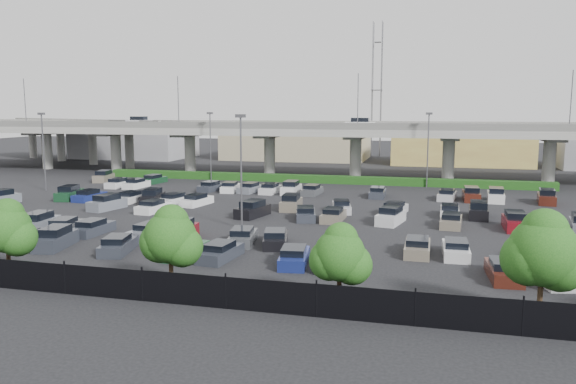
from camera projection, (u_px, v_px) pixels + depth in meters
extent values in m
plane|color=black|center=(267.00, 213.00, 58.77)|extent=(280.00, 280.00, 0.00)
cube|color=gray|center=(324.00, 131.00, 88.37)|extent=(150.00, 13.00, 1.10)
cube|color=#5D5D59|center=(316.00, 126.00, 82.23)|extent=(150.00, 0.50, 1.00)
cube|color=#5D5D59|center=(331.00, 124.00, 94.20)|extent=(150.00, 0.50, 1.00)
cylinder|color=gray|center=(47.00, 150.00, 101.48)|extent=(1.80, 1.80, 6.70)
cube|color=#5D5D59|center=(46.00, 133.00, 101.02)|extent=(2.60, 9.75, 0.50)
cylinder|color=gray|center=(116.00, 152.00, 98.04)|extent=(1.80, 1.80, 6.70)
cube|color=#5D5D59|center=(115.00, 134.00, 97.57)|extent=(2.60, 9.75, 0.50)
cylinder|color=gray|center=(190.00, 153.00, 94.59)|extent=(1.80, 1.80, 6.70)
cube|color=#5D5D59|center=(190.00, 135.00, 94.13)|extent=(2.60, 9.75, 0.50)
cylinder|color=gray|center=(270.00, 155.00, 91.15)|extent=(1.80, 1.80, 6.70)
cube|color=#5D5D59|center=(270.00, 136.00, 90.69)|extent=(2.60, 9.75, 0.50)
cylinder|color=gray|center=(356.00, 157.00, 87.71)|extent=(1.80, 1.80, 6.70)
cube|color=#5D5D59|center=(356.00, 137.00, 87.25)|extent=(2.60, 9.75, 0.50)
cylinder|color=gray|center=(448.00, 159.00, 84.27)|extent=(1.80, 1.80, 6.70)
cube|color=#5D5D59|center=(449.00, 138.00, 83.81)|extent=(2.60, 9.75, 0.50)
cylinder|color=gray|center=(549.00, 161.00, 80.82)|extent=(1.80, 1.80, 6.70)
cube|color=#5D5D59|center=(551.00, 139.00, 80.36)|extent=(2.60, 9.75, 0.50)
cube|color=silver|center=(139.00, 123.00, 99.44)|extent=(4.40, 1.82, 1.05)
cube|color=black|center=(139.00, 118.00, 99.32)|extent=(2.60, 1.60, 0.65)
cube|color=white|center=(360.00, 125.00, 83.86)|extent=(4.40, 1.82, 1.05)
cube|color=black|center=(360.00, 120.00, 83.74)|extent=(2.60, 1.60, 0.65)
cylinder|color=#505055|center=(25.00, 103.00, 94.15)|extent=(0.14, 0.14, 8.00)
cylinder|color=#505055|center=(178.00, 102.00, 87.27)|extent=(0.14, 0.14, 8.00)
cylinder|color=#505055|center=(358.00, 102.00, 80.38)|extent=(0.14, 0.14, 8.00)
cylinder|color=#505055|center=(571.00, 101.00, 73.50)|extent=(0.14, 0.14, 8.00)
cube|color=gray|center=(78.00, 127.00, 111.69)|extent=(50.93, 30.13, 1.10)
cube|color=#5D5D59|center=(78.00, 122.00, 111.54)|extent=(47.34, 22.43, 1.00)
cylinder|color=gray|center=(33.00, 143.00, 124.19)|extent=(1.60, 1.60, 6.70)
cylinder|color=gray|center=(61.00, 145.00, 116.66)|extent=(1.60, 1.60, 6.70)
cylinder|color=gray|center=(93.00, 147.00, 109.12)|extent=(1.60, 1.60, 6.70)
cylinder|color=gray|center=(129.00, 150.00, 101.59)|extent=(1.60, 1.60, 6.70)
cube|color=#153A11|center=(315.00, 179.00, 82.64)|extent=(66.00, 1.60, 1.10)
cube|color=black|center=(126.00, 284.00, 31.81)|extent=(70.00, 0.06, 1.80)
cylinder|color=black|center=(65.00, 277.00, 32.77)|extent=(0.10, 0.10, 2.00)
cylinder|color=black|center=(142.00, 284.00, 31.54)|extent=(0.10, 0.10, 2.00)
cylinder|color=black|center=(226.00, 291.00, 30.32)|extent=(0.10, 0.10, 2.00)
cylinder|color=black|center=(316.00, 299.00, 29.09)|extent=(0.10, 0.10, 2.00)
cylinder|color=black|center=(415.00, 307.00, 27.86)|extent=(0.10, 0.10, 2.00)
cylinder|color=black|center=(523.00, 316.00, 26.63)|extent=(0.10, 0.10, 2.00)
cylinder|color=#332316|center=(9.00, 266.00, 35.28)|extent=(0.26, 0.26, 1.96)
sphere|color=#194913|center=(6.00, 229.00, 34.93)|extent=(3.04, 3.04, 3.04)
sphere|color=#194913|center=(18.00, 237.00, 34.93)|extent=(2.39, 2.39, 2.39)
sphere|color=#194913|center=(7.00, 215.00, 34.91)|extent=(2.06, 2.06, 2.06)
cylinder|color=#332316|center=(171.00, 277.00, 32.85)|extent=(0.26, 0.26, 1.97)
sphere|color=#194913|center=(170.00, 237.00, 32.49)|extent=(3.07, 3.07, 3.07)
sphere|color=#194913|center=(182.00, 247.00, 32.50)|extent=(2.41, 2.41, 2.41)
sphere|color=#194913|center=(160.00, 242.00, 32.61)|extent=(2.41, 2.41, 2.41)
sphere|color=#194913|center=(171.00, 222.00, 32.47)|extent=(2.08, 2.08, 2.08)
cylinder|color=#332316|center=(339.00, 295.00, 29.99)|extent=(0.26, 0.26, 1.80)
sphere|color=#194913|center=(340.00, 255.00, 29.67)|extent=(2.79, 2.79, 2.79)
sphere|color=#194913|center=(352.00, 265.00, 29.68)|extent=(2.19, 2.19, 2.19)
sphere|color=#194913|center=(329.00, 260.00, 29.77)|extent=(2.19, 2.19, 2.19)
sphere|color=#194913|center=(341.00, 240.00, 29.66)|extent=(1.89, 1.89, 1.89)
cylinder|color=#332316|center=(539.00, 305.00, 27.91)|extent=(0.26, 0.26, 2.21)
sphere|color=#194913|center=(543.00, 252.00, 27.52)|extent=(3.43, 3.43, 3.43)
sphere|color=#194913|center=(559.00, 265.00, 27.51)|extent=(2.70, 2.70, 2.70)
sphere|color=#194913|center=(528.00, 259.00, 27.66)|extent=(2.70, 2.70, 2.70)
sphere|color=#194913|center=(545.00, 232.00, 27.48)|extent=(2.33, 2.33, 2.33)
cube|color=white|center=(26.00, 240.00, 44.55)|extent=(2.33, 4.58, 0.82)
cube|color=black|center=(23.00, 233.00, 44.26)|extent=(1.86, 2.47, 0.50)
cube|color=#31353F|center=(56.00, 241.00, 43.85)|extent=(2.57, 4.65, 1.05)
cube|color=black|center=(55.00, 231.00, 43.73)|extent=(2.03, 2.84, 0.65)
cube|color=#31353F|center=(118.00, 247.00, 42.52)|extent=(2.72, 4.69, 0.82)
cube|color=black|center=(117.00, 239.00, 42.24)|extent=(2.06, 2.59, 0.50)
cube|color=#164024|center=(185.00, 251.00, 41.16)|extent=(2.24, 4.56, 0.82)
cube|color=black|center=(184.00, 243.00, 40.88)|extent=(1.82, 2.44, 0.50)
cube|color=#31353F|center=(220.00, 254.00, 40.49)|extent=(2.26, 4.56, 0.82)
cube|color=black|center=(219.00, 246.00, 40.21)|extent=(1.83, 2.45, 0.50)
cube|color=navy|center=(294.00, 259.00, 39.14)|extent=(2.37, 4.60, 0.82)
cube|color=black|center=(294.00, 250.00, 38.85)|extent=(1.88, 2.49, 0.50)
cube|color=black|center=(333.00, 261.00, 38.46)|extent=(2.02, 4.48, 0.82)
cube|color=black|center=(333.00, 253.00, 38.18)|extent=(1.71, 2.37, 0.50)
cube|color=#4A1C13|center=(504.00, 273.00, 35.76)|extent=(2.05, 4.49, 0.82)
cube|color=black|center=(505.00, 264.00, 35.47)|extent=(1.72, 2.38, 0.50)
cube|color=white|center=(550.00, 274.00, 35.06)|extent=(2.81, 4.71, 1.05)
cube|color=black|center=(551.00, 261.00, 34.94)|extent=(2.17, 2.91, 0.65)
cube|color=white|center=(12.00, 224.00, 50.69)|extent=(2.60, 4.66, 0.82)
cube|color=black|center=(10.00, 218.00, 50.41)|extent=(2.00, 2.55, 0.50)
cube|color=slate|center=(38.00, 225.00, 50.00)|extent=(2.18, 4.54, 1.05)
cube|color=black|center=(38.00, 216.00, 49.88)|extent=(1.81, 2.72, 0.65)
cube|color=#494C50|center=(65.00, 228.00, 49.34)|extent=(2.60, 4.66, 0.82)
cube|color=black|center=(63.00, 221.00, 49.06)|extent=(2.00, 2.56, 0.50)
cube|color=#31353F|center=(93.00, 229.00, 48.66)|extent=(1.95, 4.45, 0.82)
cube|color=black|center=(91.00, 223.00, 48.38)|extent=(1.67, 2.35, 0.50)
cube|color=slate|center=(150.00, 233.00, 47.31)|extent=(2.37, 4.60, 0.82)
cube|color=black|center=(149.00, 226.00, 47.03)|extent=(1.88, 2.49, 0.50)
cube|color=maroon|center=(180.00, 233.00, 46.61)|extent=(2.15, 4.53, 1.05)
cube|color=black|center=(180.00, 224.00, 46.49)|extent=(1.80, 2.71, 0.65)
cube|color=#494C50|center=(243.00, 238.00, 45.28)|extent=(2.52, 4.64, 0.82)
cube|color=black|center=(242.00, 231.00, 45.00)|extent=(1.96, 2.53, 0.50)
cube|color=black|center=(276.00, 240.00, 44.60)|extent=(2.75, 4.69, 0.82)
cube|color=black|center=(275.00, 233.00, 44.32)|extent=(2.07, 2.60, 0.50)
cube|color=gray|center=(417.00, 249.00, 41.90)|extent=(1.84, 4.41, 0.82)
cube|color=black|center=(418.00, 241.00, 41.61)|extent=(1.61, 2.31, 0.50)
cube|color=white|center=(456.00, 251.00, 41.22)|extent=(1.91, 4.44, 0.82)
cube|color=black|center=(456.00, 243.00, 40.94)|extent=(1.65, 2.33, 0.50)
cube|color=#31353F|center=(536.00, 256.00, 39.87)|extent=(2.46, 4.62, 0.82)
cube|color=black|center=(537.00, 248.00, 39.59)|extent=(1.93, 2.51, 0.50)
cube|color=slate|center=(0.00, 200.00, 63.92)|extent=(2.60, 4.66, 1.05)
cube|color=slate|center=(107.00, 205.00, 60.54)|extent=(2.65, 4.67, 1.05)
cube|color=black|center=(107.00, 197.00, 60.42)|extent=(2.08, 2.87, 0.65)
cube|color=white|center=(153.00, 208.00, 59.20)|extent=(2.27, 4.57, 0.82)
cube|color=black|center=(152.00, 202.00, 58.92)|extent=(1.83, 2.45, 0.50)
cube|color=black|center=(253.00, 212.00, 56.48)|extent=(2.76, 4.70, 1.05)
cube|color=black|center=(253.00, 203.00, 56.36)|extent=(2.14, 2.89, 0.65)
cube|color=#31353F|center=(306.00, 215.00, 55.14)|extent=(2.78, 4.70, 0.82)
cube|color=black|center=(305.00, 209.00, 54.86)|extent=(2.09, 2.61, 0.50)
cube|color=gray|center=(333.00, 216.00, 54.47)|extent=(1.97, 4.46, 0.82)
cube|color=black|center=(333.00, 210.00, 54.18)|extent=(1.68, 2.35, 0.50)
cube|color=white|center=(391.00, 218.00, 53.10)|extent=(2.69, 4.68, 1.05)
cube|color=black|center=(391.00, 210.00, 52.98)|extent=(2.11, 2.88, 0.65)
cube|color=gray|center=(451.00, 222.00, 51.76)|extent=(2.16, 4.53, 0.82)
cube|color=black|center=(451.00, 216.00, 51.48)|extent=(1.78, 2.42, 0.50)
cube|color=maroon|center=(515.00, 224.00, 50.39)|extent=(1.84, 4.41, 1.05)
cube|color=black|center=(515.00, 215.00, 50.27)|extent=(1.61, 2.61, 0.65)
cube|color=black|center=(548.00, 227.00, 49.73)|extent=(2.52, 4.64, 0.82)
cube|color=black|center=(549.00, 220.00, 49.45)|extent=(1.96, 2.53, 0.50)
cube|color=#164024|center=(69.00, 195.00, 67.35)|extent=(2.63, 4.67, 1.05)
cube|color=black|center=(69.00, 188.00, 67.23)|extent=(2.07, 2.86, 0.65)
cube|color=navy|center=(90.00, 197.00, 66.70)|extent=(2.18, 4.54, 0.82)
cube|color=black|center=(88.00, 192.00, 66.41)|extent=(1.79, 2.43, 0.50)
cube|color=white|center=(131.00, 199.00, 65.34)|extent=(2.19, 4.54, 0.82)
cube|color=black|center=(130.00, 194.00, 65.06)|extent=(1.79, 2.43, 0.50)
cube|color=black|center=(152.00, 199.00, 64.65)|extent=(2.58, 4.66, 1.05)
cube|color=black|center=(152.00, 192.00, 64.53)|extent=(2.04, 2.85, 0.65)
cube|color=white|center=(174.00, 201.00, 63.99)|extent=(2.82, 4.71, 0.82)
cube|color=black|center=(173.00, 195.00, 63.71)|extent=(2.10, 2.62, 0.50)
cube|color=white|center=(197.00, 201.00, 63.31)|extent=(2.56, 4.65, 0.82)
cube|color=black|center=(196.00, 196.00, 63.03)|extent=(1.98, 2.54, 0.50)
cube|color=gray|center=(291.00, 205.00, 60.59)|extent=(2.13, 4.52, 1.05)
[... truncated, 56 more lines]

